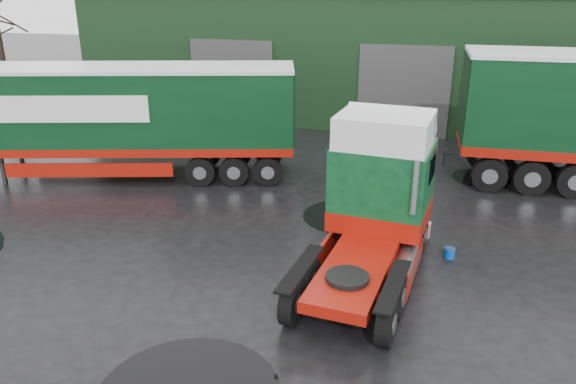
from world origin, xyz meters
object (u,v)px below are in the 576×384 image
object	(u,v)px
hero_tractor	(366,209)
tree_back_a	(307,5)
wash_bucket	(449,253)
tree_back_b	(546,24)
warehouse	(413,48)
trailer_left	(113,122)

from	to	relation	value
hero_tractor	tree_back_a	bearing A→B (deg)	111.64
hero_tractor	wash_bucket	xyz separation A→B (m)	(2.00, 1.85, -1.76)
wash_bucket	tree_back_a	bearing A→B (deg)	110.00
hero_tractor	wash_bucket	bearing A→B (deg)	49.02
tree_back_a	tree_back_b	size ratio (longest dim) A/B	1.27
hero_tractor	wash_bucket	world-z (taller)	hero_tractor
warehouse	tree_back_b	size ratio (longest dim) A/B	4.32
warehouse	trailer_left	bearing A→B (deg)	-123.91
warehouse	wash_bucket	distance (m)	18.01
tree_back_a	warehouse	bearing A→B (deg)	-51.34
hero_tractor	tree_back_a	distance (m)	30.70
wash_bucket	tree_back_b	world-z (taller)	tree_back_b
warehouse	wash_bucket	world-z (taller)	warehouse
trailer_left	tree_back_a	xyz separation A→B (m)	(1.50, 24.13, 2.76)
trailer_left	tree_back_b	distance (m)	29.86
warehouse	tree_back_b	distance (m)	12.82
wash_bucket	tree_back_b	distance (m)	28.50
tree_back_a	tree_back_b	xyz separation A→B (m)	(16.00, 0.00, -1.00)
hero_tractor	tree_back_a	xyz separation A→B (m)	(-8.05, 29.48, 2.86)
wash_bucket	hero_tractor	bearing A→B (deg)	-137.34
wash_bucket	tree_back_b	size ratio (longest dim) A/B	0.04
trailer_left	tree_back_b	xyz separation A→B (m)	(17.50, 24.13, 1.76)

